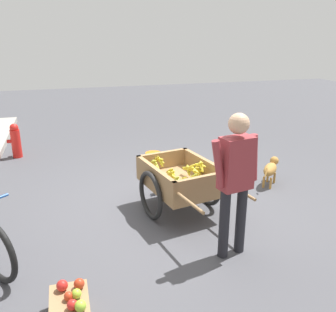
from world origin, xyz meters
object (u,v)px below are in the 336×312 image
Objects in this scene: dog at (271,169)px; fire_hydrant at (16,141)px; vendor_person at (236,174)px; apple_crate at (70,308)px; plastic_bucket at (153,161)px; fruit_cart at (181,181)px.

dog is 4.77m from fire_hydrant.
apple_crate is (-0.53, 1.73, -0.81)m from vendor_person.
fire_hydrant is 4.76m from apple_crate.
dog is at bearing -127.03° from plastic_bucket.
dog is at bearing -122.61° from fire_hydrant.
apple_crate is (-4.68, -0.86, -0.21)m from fire_hydrant.
fire_hydrant is 1.52× the size of apple_crate.
apple_crate is at bearing 123.74° from dog.
plastic_bucket is (2.80, 0.18, -0.79)m from vendor_person.
apple_crate is at bearing 137.55° from fruit_cart.
dog is 1.73× the size of plastic_bucket.
plastic_bucket is (1.68, -0.04, -0.29)m from fruit_cart.
vendor_person reaches higher than fire_hydrant.
vendor_person is 3.08× the size of dog.
dog is 0.76× the size of fire_hydrant.
vendor_person is 3.58× the size of apple_crate.
plastic_bucket is at bearing -1.47° from fruit_cart.
vendor_person reaches higher than dog.
fruit_cart is at bearing 178.53° from plastic_bucket.
fire_hydrant is 2.26× the size of plastic_bucket.
plastic_bucket is at bearing 52.97° from dog.
fruit_cart is 1.12× the size of vendor_person.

